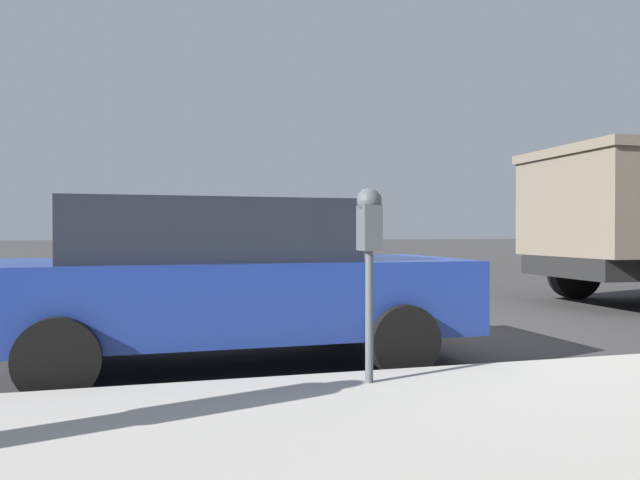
{
  "coord_description": "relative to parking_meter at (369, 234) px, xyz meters",
  "views": [
    {
      "loc": [
        -6.98,
        2.42,
        1.27
      ],
      "look_at": [
        -2.21,
        1.11,
        1.21
      ],
      "focal_mm": 35.0,
      "sensor_mm": 36.0,
      "label": 1
    }
  ],
  "objects": [
    {
      "name": "ground_plane",
      "position": [
        2.58,
        -0.83,
        -1.26
      ],
      "size": [
        220.0,
        220.0,
        0.0
      ],
      "primitive_type": "plane",
      "color": "#3D3A3A"
    },
    {
      "name": "parking_meter",
      "position": [
        0.0,
        0.0,
        0.0
      ],
      "size": [
        0.21,
        0.19,
        1.46
      ],
      "color": "#4C5156",
      "rests_on": "sidewalk"
    },
    {
      "name": "car_blue",
      "position": [
        1.62,
        0.91,
        -0.43
      ],
      "size": [
        2.19,
        4.59,
        1.57
      ],
      "rotation": [
        0.0,
        0.0,
        3.16
      ],
      "color": "navy",
      "rests_on": "ground_plane"
    }
  ]
}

